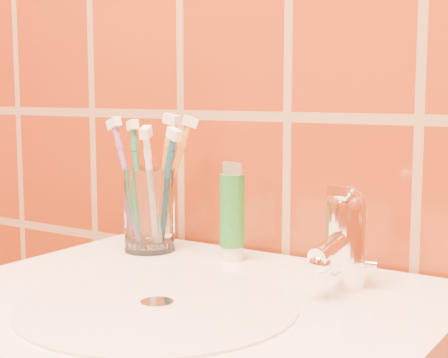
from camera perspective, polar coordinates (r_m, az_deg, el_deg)
The scene contains 9 objects.
glass_tumbler at distance 0.98m, azimuth -6.25°, elevation -2.55°, with size 0.07×0.07×0.12m, color white.
toothpaste_tube at distance 0.92m, azimuth 0.68°, elevation -3.00°, with size 0.04×0.03×0.13m.
faucet at distance 0.81m, azimuth 10.02°, elevation -4.43°, with size 0.05×0.11×0.12m.
toothbrush_0 at distance 0.99m, azimuth -4.52°, elevation -0.41°, with size 0.07×0.06×0.20m, color orange, non-canonical shape.
toothbrush_1 at distance 0.99m, azimuth -7.18°, elevation -0.56°, with size 0.06×0.04×0.19m, color #1F7649, non-canonical shape.
toothbrush_2 at distance 0.96m, azimuth -6.08°, elevation -1.03°, with size 0.04×0.06×0.19m, color silver, non-canonical shape.
toothbrush_3 at distance 0.96m, azimuth -4.97°, elevation -1.04°, with size 0.07×0.04×0.18m, color navy, non-canonical shape.
toothbrush_4 at distance 1.00m, azimuth -7.92°, elevation -0.45°, with size 0.09×0.04×0.19m, color #76428E, non-canonical shape.
toothbrush_5 at distance 0.97m, azimuth -5.14°, elevation -0.39°, with size 0.06×0.03×0.20m, color orange, non-canonical shape.
Camera 1 is at (0.44, 0.36, 1.08)m, focal length 55.00 mm.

